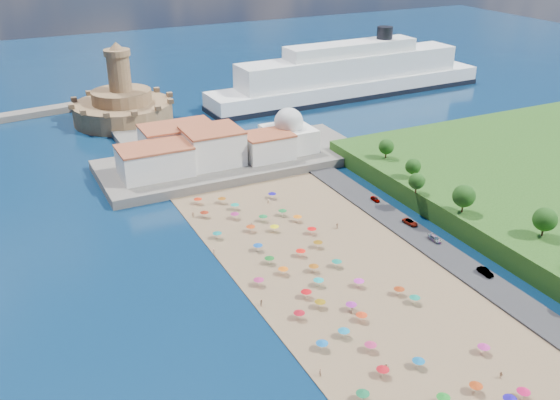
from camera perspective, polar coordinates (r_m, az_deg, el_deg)
ground at (r=150.66m, az=2.86°, el=-6.65°), size 700.00×700.00×0.00m
terrace at (r=213.23m, az=-4.27°, el=3.60°), size 90.00×36.00×3.00m
jetty at (r=238.59m, az=-12.41°, el=5.35°), size 18.00×70.00×2.40m
waterfront_buildings at (r=207.40m, az=-7.73°, el=4.69°), size 57.00×29.00×11.00m
domed_building at (r=216.72m, az=0.79°, el=6.12°), size 16.00×16.00×15.00m
fortress at (r=264.92m, az=-14.20°, el=8.37°), size 40.00×40.00×32.40m
cruise_ship at (r=295.55m, az=6.41°, el=11.11°), size 139.71×25.11×30.39m
beach_parasols at (r=140.91m, az=4.51°, el=-8.13°), size 32.55×114.97×2.20m
beachgoers at (r=147.10m, az=1.92°, el=-7.00°), size 36.24×99.13×1.76m
parked_cars at (r=164.29m, az=15.04°, el=-4.14°), size 2.70×75.12×1.44m
hillside_trees at (r=166.54m, az=19.13°, el=-0.91°), size 17.19×104.78×7.75m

